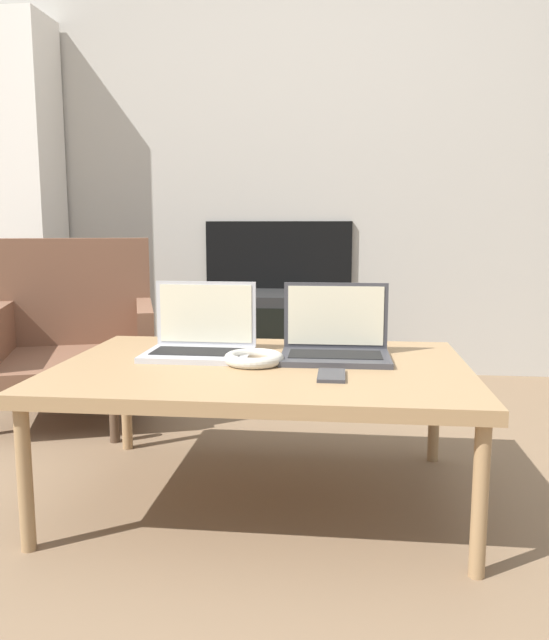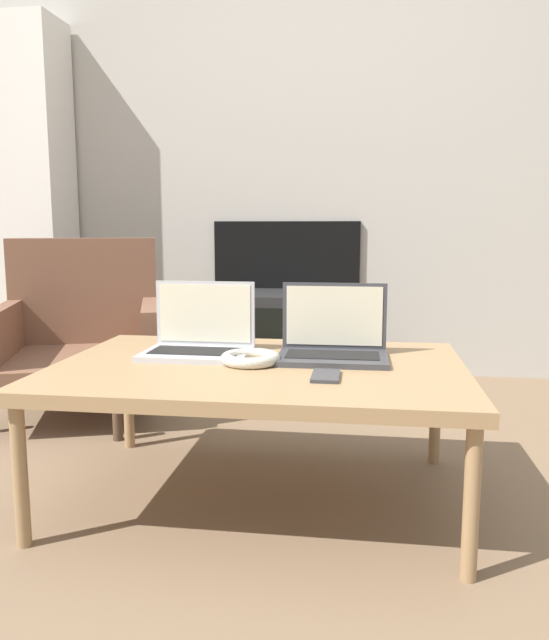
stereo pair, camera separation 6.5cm
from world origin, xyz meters
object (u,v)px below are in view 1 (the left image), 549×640
laptop_left (201,339)px  phone (331,375)px  armchair (75,329)px  tv (274,337)px  headphones (254,358)px  laptop_right (335,342)px

laptop_left → phone: bearing=-31.1°
armchair → laptop_left: bearing=-62.9°
phone → tv: size_ratio=0.29×
headphones → tv: size_ratio=0.37×
laptop_left → tv: bearing=87.2°
tv → armchair: armchair is taller
phone → armchair: bearing=140.0°
laptop_left → tv: (0.08, 1.26, -0.22)m
laptop_left → headphones: laptop_left is taller
laptop_right → phone: bearing=-92.2°
headphones → tv: (-0.10, 1.37, -0.19)m
laptop_left → tv: laptop_left is taller
tv → armchair: 0.98m
headphones → armchair: (-0.87, 0.78, -0.06)m
laptop_right → armchair: 1.28m
laptop_left → armchair: armchair is taller
laptop_left → headphones: size_ratio=1.88×
laptop_right → phone: laptop_right is taller
laptop_left → laptop_right: bearing=0.7°
headphones → armchair: bearing=138.0°
laptop_left → headphones: 0.21m
phone → tv: 1.54m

